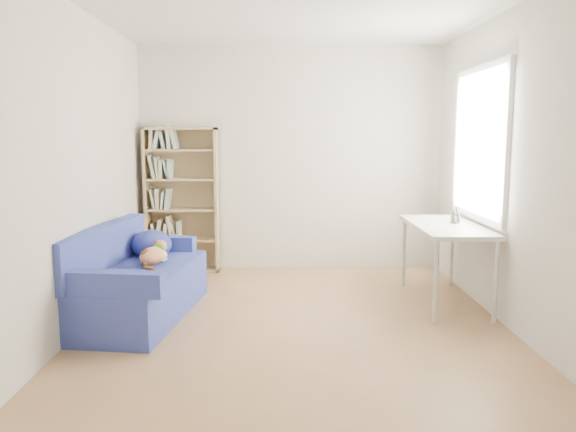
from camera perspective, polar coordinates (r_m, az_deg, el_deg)
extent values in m
plane|color=olive|center=(4.86, 0.68, -10.67)|extent=(4.00, 4.00, 0.00)
cube|color=silver|center=(6.61, 0.25, 5.81)|extent=(3.50, 0.04, 2.60)
cube|color=silver|center=(2.62, 1.87, 2.29)|extent=(3.50, 0.04, 2.60)
cube|color=silver|center=(4.89, -20.32, 4.50)|extent=(0.04, 4.00, 2.60)
cube|color=silver|center=(4.98, 21.36, 4.50)|extent=(0.04, 4.00, 2.60)
cube|color=white|center=(4.72, 0.74, 20.77)|extent=(3.50, 4.00, 0.04)
cube|color=white|center=(5.53, 19.09, 6.99)|extent=(0.01, 1.20, 1.30)
cube|color=navy|center=(5.09, -14.84, -7.69)|extent=(0.97, 1.71, 0.40)
cube|color=navy|center=(5.09, -18.40, -3.22)|extent=(0.36, 1.62, 0.40)
cube|color=navy|center=(5.73, -13.17, -2.88)|extent=(0.78, 0.24, 0.18)
cube|color=navy|center=(4.33, -17.33, -6.57)|extent=(0.78, 0.24, 0.18)
cube|color=navy|center=(5.03, -14.71, -5.28)|extent=(0.94, 1.58, 0.04)
ellipsoid|color=navy|center=(5.48, -13.68, -2.83)|extent=(0.37, 0.41, 0.28)
ellipsoid|color=#A93613|center=(5.08, -13.65, -3.98)|extent=(0.21, 0.38, 0.15)
ellipsoid|color=silver|center=(5.18, -12.81, -3.94)|extent=(0.12, 0.16, 0.09)
ellipsoid|color=#3E2611|center=(5.04, -14.07, -3.69)|extent=(0.12, 0.19, 0.07)
sphere|color=#A93613|center=(5.33, -12.85, -3.02)|extent=(0.13, 0.13, 0.13)
cone|color=#A93613|center=(5.35, -12.99, -2.30)|extent=(0.05, 0.06, 0.06)
cone|color=#A93613|center=(5.29, -13.13, -2.42)|extent=(0.05, 0.06, 0.06)
cylinder|color=green|center=(5.27, -13.04, -3.34)|extent=(0.10, 0.04, 0.10)
cylinder|color=#3E2611|center=(4.89, -14.40, -4.85)|extent=(0.09, 0.15, 0.05)
cube|color=tan|center=(6.67, -14.10, 1.56)|extent=(0.03, 0.26, 1.66)
cube|color=tan|center=(6.54, -7.24, 1.61)|extent=(0.03, 0.26, 1.66)
cube|color=tan|center=(6.55, -10.89, 8.71)|extent=(0.83, 0.26, 0.03)
cube|color=tan|center=(6.73, -10.52, -5.34)|extent=(0.83, 0.26, 0.03)
cube|color=tan|center=(6.71, -10.53, 1.70)|extent=(0.83, 0.02, 1.66)
cube|color=silver|center=(5.44, 15.77, -1.04)|extent=(0.60, 1.32, 0.04)
cylinder|color=silver|center=(6.15, 16.29, -3.57)|extent=(0.04, 0.04, 0.71)
cylinder|color=silver|center=(5.03, 20.36, -6.34)|extent=(0.04, 0.04, 0.71)
cylinder|color=silver|center=(6.02, 11.69, -3.66)|extent=(0.04, 0.04, 0.71)
cylinder|color=silver|center=(4.87, 14.78, -6.56)|extent=(0.04, 0.04, 0.71)
cylinder|color=white|center=(5.54, 16.62, -0.18)|extent=(0.09, 0.09, 0.10)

